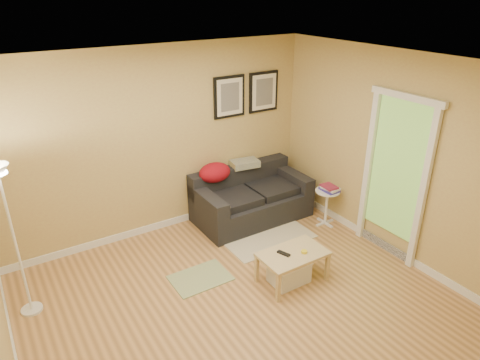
{
  "coord_description": "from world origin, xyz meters",
  "views": [
    {
      "loc": [
        -2.07,
        -3.28,
        3.27
      ],
      "look_at": [
        0.55,
        0.85,
        1.05
      ],
      "focal_mm": 32.36,
      "sensor_mm": 36.0,
      "label": 1
    }
  ],
  "objects_px": {
    "coffee_table": "(292,267)",
    "side_table": "(326,207)",
    "book_stack": "(330,188)",
    "sofa": "(252,196)",
    "floor_lamp": "(16,247)",
    "storage_bin": "(289,272)"
  },
  "relations": [
    {
      "from": "sofa",
      "to": "book_stack",
      "type": "bearing_deg",
      "value": -41.69
    },
    {
      "from": "storage_bin",
      "to": "floor_lamp",
      "type": "height_order",
      "value": "floor_lamp"
    },
    {
      "from": "storage_bin",
      "to": "book_stack",
      "type": "height_order",
      "value": "book_stack"
    },
    {
      "from": "coffee_table",
      "to": "storage_bin",
      "type": "xyz_separation_m",
      "value": [
        -0.04,
        0.01,
        -0.06
      ]
    },
    {
      "from": "coffee_table",
      "to": "storage_bin",
      "type": "bearing_deg",
      "value": 165.93
    },
    {
      "from": "coffee_table",
      "to": "book_stack",
      "type": "bearing_deg",
      "value": 29.53
    },
    {
      "from": "sofa",
      "to": "side_table",
      "type": "height_order",
      "value": "sofa"
    },
    {
      "from": "storage_bin",
      "to": "book_stack",
      "type": "relative_size",
      "value": 1.75
    },
    {
      "from": "book_stack",
      "to": "floor_lamp",
      "type": "xyz_separation_m",
      "value": [
        -4.04,
        0.32,
        0.23
      ]
    },
    {
      "from": "sofa",
      "to": "floor_lamp",
      "type": "distance_m",
      "value": 3.25
    },
    {
      "from": "book_stack",
      "to": "storage_bin",
      "type": "bearing_deg",
      "value": -145.43
    },
    {
      "from": "coffee_table",
      "to": "book_stack",
      "type": "relative_size",
      "value": 3.03
    },
    {
      "from": "coffee_table",
      "to": "side_table",
      "type": "distance_m",
      "value": 1.52
    },
    {
      "from": "storage_bin",
      "to": "side_table",
      "type": "bearing_deg",
      "value": 31.28
    },
    {
      "from": "coffee_table",
      "to": "side_table",
      "type": "bearing_deg",
      "value": 30.3
    },
    {
      "from": "coffee_table",
      "to": "floor_lamp",
      "type": "distance_m",
      "value": 3.02
    },
    {
      "from": "coffee_table",
      "to": "floor_lamp",
      "type": "xyz_separation_m",
      "value": [
        -2.74,
        1.11,
        0.62
      ]
    },
    {
      "from": "book_stack",
      "to": "coffee_table",
      "type": "bearing_deg",
      "value": -144.44
    },
    {
      "from": "coffee_table",
      "to": "book_stack",
      "type": "distance_m",
      "value": 1.57
    },
    {
      "from": "coffee_table",
      "to": "book_stack",
      "type": "height_order",
      "value": "book_stack"
    },
    {
      "from": "sofa",
      "to": "storage_bin",
      "type": "xyz_separation_m",
      "value": [
        -0.49,
        -1.54,
        -0.23
      ]
    },
    {
      "from": "coffee_table",
      "to": "storage_bin",
      "type": "distance_m",
      "value": 0.07
    }
  ]
}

